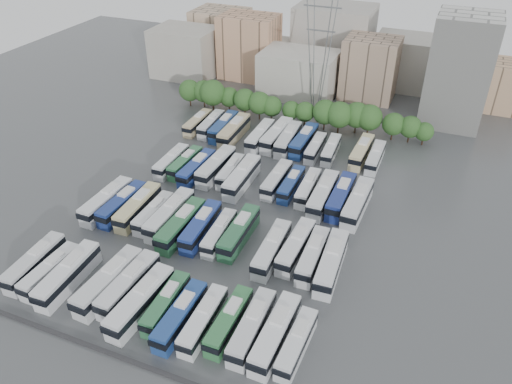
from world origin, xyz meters
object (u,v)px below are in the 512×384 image
at_px(bus_r2_s9, 291,184).
at_px(bus_r3_s2, 224,127).
at_px(bus_r1_s13, 331,262).
at_px(bus_r3_s7, 288,139).
at_px(bus_r0_s8, 180,316).
at_px(bus_r3_s9, 315,148).
at_px(bus_r3_s10, 331,149).
at_px(bus_r3_s13, 375,157).
at_px(bus_r1_s7, 219,233).
at_px(bus_r2_s6, 242,177).
at_px(bus_r0_s2, 68,275).
at_px(bus_r2_s3, 197,168).
at_px(bus_r0_s12, 275,334).
at_px(bus_r1_s0, 107,201).
at_px(bus_r0_s1, 50,271).
at_px(bus_r3_s5, 260,136).
at_px(bus_r3_s12, 362,151).
at_px(bus_r2_s11, 323,194).
at_px(bus_r0_s0, 35,262).
at_px(bus_r0_s10, 229,321).
at_px(bus_r3_s3, 234,130).
at_px(bus_r1_s8, 239,232).
at_px(bus_r3_s6, 277,135).
at_px(bus_r0_s7, 166,303).
at_px(bus_r2_s13, 357,203).
at_px(bus_r0_s6, 141,302).
at_px(bus_r3_s0, 198,123).
at_px(bus_r2_s4, 216,166).
at_px(bus_r1_s10, 272,249).
at_px(bus_r0_s11, 252,327).
at_px(bus_r3_s8, 304,140).
at_px(electricity_pylon, 320,41).
at_px(bus_r0_s9, 203,320).
at_px(bus_r1_s4, 170,214).
at_px(bus_r1_s6, 201,226).
at_px(bus_r1_s11, 296,246).
at_px(bus_r3_s1, 211,124).
at_px(bus_r1_s1, 122,204).
at_px(bus_r0_s4, 109,281).
at_px(bus_r2_s12, 341,196).
at_px(bus_r2_s10, 308,188).
at_px(bus_r1_s2, 138,207).
at_px(bus_r2_s2, 185,163).
at_px(bus_r2_s5, 231,171).
at_px(apartment_tower, 459,71).

bearing_deg(bus_r2_s9, bus_r3_s2, 142.61).
height_order(bus_r1_s13, bus_r3_s7, bus_r1_s13).
relative_size(bus_r0_s8, bus_r3_s9, 1.10).
xyz_separation_m(bus_r3_s10, bus_r3_s13, (9.67, 0.15, 0.05)).
distance_m(bus_r1_s7, bus_r2_s6, 17.74).
relative_size(bus_r0_s2, bus_r2_s3, 1.09).
relative_size(bus_r0_s12, bus_r1_s0, 1.00).
bearing_deg(bus_r1_s13, bus_r0_s1, -158.42).
xyz_separation_m(bus_r3_s5, bus_r3_s12, (23.04, 1.50, -0.04)).
bearing_deg(bus_r2_s11, bus_r0_s12, -85.17).
bearing_deg(bus_r0_s0, bus_r1_s0, 86.88).
height_order(bus_r0_s10, bus_r3_s5, bus_r3_s5).
xyz_separation_m(bus_r2_s6, bus_r3_s3, (-9.88, 18.03, 0.01)).
height_order(bus_r1_s8, bus_r3_s6, bus_r3_s6).
distance_m(bus_r0_s7, bus_r2_s13, 39.89).
relative_size(bus_r0_s0, bus_r0_s6, 0.92).
bearing_deg(bus_r0_s7, bus_r3_s5, 95.23).
distance_m(bus_r3_s0, bus_r3_s3, 10.24).
height_order(bus_r1_s7, bus_r2_s4, bus_r2_s4).
bearing_deg(bus_r1_s10, bus_r2_s11, 78.46).
xyz_separation_m(bus_r1_s7, bus_r3_s13, (19.48, 35.95, 0.04)).
bearing_deg(bus_r0_s0, bus_r2_s6, 57.88).
xyz_separation_m(bus_r0_s11, bus_r3_s8, (-9.93, 54.01, 0.08)).
bearing_deg(bus_r3_s12, bus_r0_s2, -118.76).
relative_size(bus_r3_s9, bus_r3_s10, 0.98).
xyz_separation_m(electricity_pylon, bus_r0_s0, (-23.59, -74.04, -16.76)).
bearing_deg(electricity_pylon, bus_r0_s9, -85.24).
height_order(bus_r0_s12, bus_r1_s4, bus_r1_s4).
bearing_deg(bus_r1_s6, bus_r1_s11, 1.13).
bearing_deg(bus_r1_s13, bus_r0_s11, -114.47).
bearing_deg(bus_r0_s2, bus_r3_s2, 87.59).
bearing_deg(bus_r3_s1, bus_r0_s12, -58.83).
height_order(bus_r1_s1, bus_r1_s10, bus_r1_s10).
bearing_deg(bus_r0_s4, bus_r0_s7, 0.92).
relative_size(bus_r2_s4, bus_r2_s12, 1.01).
height_order(bus_r0_s1, bus_r2_s10, bus_r0_s1).
relative_size(bus_r1_s4, bus_r2_s13, 0.97).
xyz_separation_m(electricity_pylon, bus_r3_s13, (19.27, -20.21, -16.92)).
distance_m(bus_r1_s2, bus_r3_s7, 38.91).
distance_m(bus_r0_s10, bus_r2_s3, 41.55).
distance_m(bus_r1_s8, bus_r2_s2, 26.42).
relative_size(bus_r0_s8, bus_r2_s12, 0.91).
distance_m(bus_r1_s0, bus_r3_s2, 36.86).
xyz_separation_m(bus_r0_s4, bus_r0_s6, (6.66, -1.68, -0.03)).
height_order(bus_r1_s2, bus_r3_s0, bus_r1_s2).
relative_size(bus_r2_s5, bus_r2_s9, 1.00).
bearing_deg(apartment_tower, bus_r0_s7, -111.48).
distance_m(bus_r1_s4, bus_r3_s12, 44.70).
distance_m(bus_r0_s2, bus_r1_s2, 19.28).
xyz_separation_m(bus_r1_s2, bus_r3_s10, (26.66, 34.78, -0.26)).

